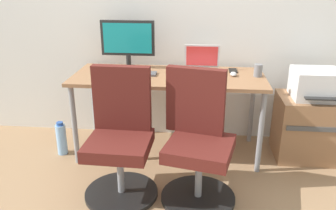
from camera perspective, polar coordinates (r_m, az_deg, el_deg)
name	(u,v)px	position (r m, az deg, el deg)	size (l,w,h in m)	color
ground_plane	(169,151)	(3.28, 0.08, -7.43)	(5.28, 5.28, 0.00)	#9E7A56
back_wall	(173,2)	(3.31, 0.80, 16.43)	(4.40, 0.04, 2.60)	white
desk	(169,83)	(3.03, 0.09, 3.66)	(1.63, 0.66, 0.73)	#996B47
office_chair_left	(121,140)	(2.56, -7.72, -5.63)	(0.54, 0.54, 0.94)	black
office_chair_right	(198,143)	(2.50, 4.87, -6.23)	(0.54, 0.54, 0.94)	black
side_cabinet	(309,127)	(3.32, 21.96, -3.37)	(0.56, 0.45, 0.56)	#996B47
printer	(316,84)	(3.19, 22.92, 3.16)	(0.38, 0.40, 0.24)	silver
water_bottle_on_floor	(62,139)	(3.32, -16.93, -5.28)	(0.09, 0.09, 0.31)	#8CBFF2
desktop_monitor	(128,41)	(3.19, -6.55, 10.29)	(0.48, 0.18, 0.43)	#262626
open_laptop	(202,65)	(3.12, 5.49, 6.42)	(0.31, 0.26, 0.23)	silver
keyboard_by_monitor	(123,79)	(2.88, -7.27, 4.16)	(0.34, 0.12, 0.02)	#2D2D2D
keyboard_by_laptop	(137,73)	(3.04, -5.12, 5.14)	(0.34, 0.12, 0.02)	#515156
mouse_by_monitor	(213,84)	(2.74, 7.31, 3.47)	(0.06, 0.10, 0.03)	#B7B7B7
mouse_by_laptop	(233,74)	(3.03, 10.59, 4.97)	(0.06, 0.10, 0.03)	#B7B7B7
coffee_mug	(181,77)	(2.79, 2.10, 4.58)	(0.08, 0.08, 0.09)	orange
pen_cup	(258,70)	(3.05, 14.44, 5.47)	(0.07, 0.07, 0.10)	slate
phone_near_laptop	(233,71)	(3.18, 10.53, 5.52)	(0.07, 0.14, 0.01)	black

